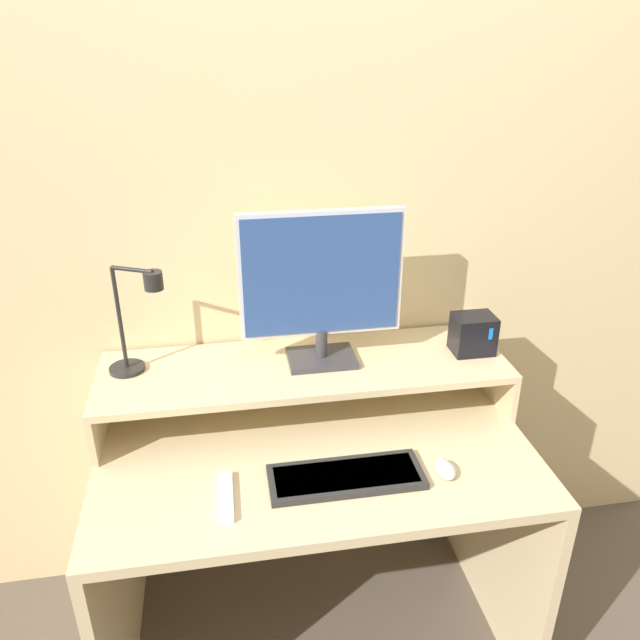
{
  "coord_description": "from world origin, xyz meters",
  "views": [
    {
      "loc": [
        -0.23,
        -1.06,
        1.83
      ],
      "look_at": [
        0.02,
        0.4,
        1.12
      ],
      "focal_mm": 35.0,
      "sensor_mm": 36.0,
      "label": 1
    }
  ],
  "objects_px": {
    "monitor": "(321,284)",
    "mouse": "(445,469)",
    "remote_control": "(226,497)",
    "desk_lamp": "(137,321)",
    "router_dock": "(473,334)",
    "keyboard": "(346,477)"
  },
  "relations": [
    {
      "from": "monitor",
      "to": "mouse",
      "type": "bearing_deg",
      "value": -54.55
    },
    {
      "from": "mouse",
      "to": "remote_control",
      "type": "xyz_separation_m",
      "value": [
        -0.58,
        -0.0,
        -0.01
      ]
    },
    {
      "from": "desk_lamp",
      "to": "remote_control",
      "type": "relative_size",
      "value": 1.82
    },
    {
      "from": "router_dock",
      "to": "mouse",
      "type": "xyz_separation_m",
      "value": [
        -0.2,
        -0.35,
        -0.21
      ]
    },
    {
      "from": "mouse",
      "to": "remote_control",
      "type": "bearing_deg",
      "value": -179.85
    },
    {
      "from": "router_dock",
      "to": "remote_control",
      "type": "bearing_deg",
      "value": -155.37
    },
    {
      "from": "router_dock",
      "to": "keyboard",
      "type": "xyz_separation_m",
      "value": [
        -0.46,
        -0.33,
        -0.21
      ]
    },
    {
      "from": "mouse",
      "to": "remote_control",
      "type": "height_order",
      "value": "mouse"
    },
    {
      "from": "mouse",
      "to": "desk_lamp",
      "type": "bearing_deg",
      "value": 153.63
    },
    {
      "from": "monitor",
      "to": "keyboard",
      "type": "relative_size",
      "value": 1.16
    },
    {
      "from": "router_dock",
      "to": "mouse",
      "type": "bearing_deg",
      "value": -119.44
    },
    {
      "from": "monitor",
      "to": "desk_lamp",
      "type": "height_order",
      "value": "monitor"
    },
    {
      "from": "monitor",
      "to": "mouse",
      "type": "height_order",
      "value": "monitor"
    },
    {
      "from": "mouse",
      "to": "remote_control",
      "type": "relative_size",
      "value": 0.48
    },
    {
      "from": "desk_lamp",
      "to": "mouse",
      "type": "distance_m",
      "value": 0.94
    },
    {
      "from": "monitor",
      "to": "remote_control",
      "type": "bearing_deg",
      "value": -129.28
    },
    {
      "from": "monitor",
      "to": "desk_lamp",
      "type": "distance_m",
      "value": 0.53
    },
    {
      "from": "desk_lamp",
      "to": "mouse",
      "type": "xyz_separation_m",
      "value": [
        0.79,
        -0.39,
        -0.31
      ]
    },
    {
      "from": "router_dock",
      "to": "desk_lamp",
      "type": "bearing_deg",
      "value": 177.87
    },
    {
      "from": "desk_lamp",
      "to": "router_dock",
      "type": "xyz_separation_m",
      "value": [
        0.99,
        -0.04,
        -0.11
      ]
    },
    {
      "from": "router_dock",
      "to": "monitor",
      "type": "bearing_deg",
      "value": 177.38
    },
    {
      "from": "desk_lamp",
      "to": "router_dock",
      "type": "height_order",
      "value": "desk_lamp"
    }
  ]
}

